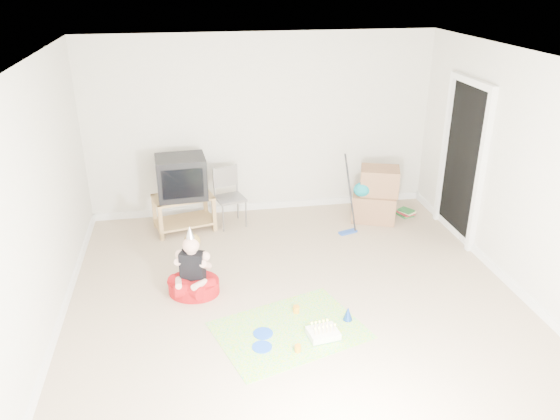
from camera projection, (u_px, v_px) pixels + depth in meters
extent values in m
plane|color=tan|center=(295.00, 297.00, 6.11)|extent=(5.00, 5.00, 0.00)
cube|color=black|center=(463.00, 163.00, 7.16)|extent=(0.02, 0.90, 2.05)
cube|color=#A57F4A|center=(183.00, 197.00, 7.51)|extent=(0.89, 0.67, 0.03)
cube|color=#A57F4A|center=(185.00, 221.00, 7.66)|extent=(0.89, 0.67, 0.03)
cube|color=#A57F4A|center=(161.00, 223.00, 7.29)|extent=(0.06, 0.06, 0.50)
cube|color=#A57F4A|center=(214.00, 214.00, 7.55)|extent=(0.06, 0.06, 0.50)
cube|color=#A57F4A|center=(154.00, 211.00, 7.66)|extent=(0.06, 0.06, 0.50)
cube|color=#A57F4A|center=(205.00, 203.00, 7.92)|extent=(0.06, 0.06, 0.50)
cube|color=black|center=(181.00, 177.00, 7.39)|extent=(0.69, 0.59, 0.57)
cube|color=gray|center=(230.00, 198.00, 7.67)|extent=(0.46, 0.45, 0.03)
cylinder|color=gray|center=(219.00, 199.00, 7.59)|extent=(0.02, 0.02, 0.85)
cylinder|color=gray|center=(241.00, 195.00, 7.73)|extent=(0.02, 0.02, 0.85)
cube|color=#916646|center=(374.00, 206.00, 7.93)|extent=(0.74, 0.66, 0.40)
cube|color=#916646|center=(380.00, 181.00, 7.79)|extent=(0.64, 0.57, 0.38)
ellipsoid|color=#0C7B8A|center=(363.00, 189.00, 7.71)|extent=(0.27, 0.19, 0.21)
cube|color=#2149A9|center=(348.00, 232.00, 7.58)|extent=(0.28, 0.17, 0.03)
cylinder|color=black|center=(350.00, 197.00, 7.37)|extent=(0.14, 0.35, 1.03)
cube|color=#246C30|center=(405.00, 214.00, 8.13)|extent=(0.24, 0.28, 0.03)
cube|color=#B0252F|center=(405.00, 213.00, 8.12)|extent=(0.24, 0.27, 0.02)
cube|color=#ECECA7|center=(406.00, 211.00, 8.11)|extent=(0.24, 0.27, 0.03)
cube|color=#246C30|center=(406.00, 209.00, 8.10)|extent=(0.24, 0.26, 0.02)
cylinder|color=#B21014|center=(194.00, 286.00, 6.16)|extent=(0.73, 0.73, 0.16)
cube|color=black|center=(192.00, 267.00, 6.06)|extent=(0.30, 0.23, 0.35)
sphere|color=beige|center=(191.00, 245.00, 5.95)|extent=(0.23, 0.23, 0.18)
cone|color=silver|center=(190.00, 232.00, 5.89)|extent=(0.10, 0.10, 0.14)
cube|color=#F33397|center=(289.00, 330.00, 5.54)|extent=(1.69, 1.43, 0.01)
cube|color=white|center=(323.00, 334.00, 5.42)|extent=(0.33, 0.28, 0.08)
cube|color=#42BA69|center=(323.00, 336.00, 5.43)|extent=(0.33, 0.28, 0.01)
cylinder|color=beige|center=(315.00, 332.00, 5.32)|extent=(0.01, 0.01, 0.07)
cylinder|color=beige|center=(319.00, 332.00, 5.33)|extent=(0.01, 0.01, 0.07)
cylinder|color=beige|center=(323.00, 331.00, 5.34)|extent=(0.01, 0.01, 0.07)
cylinder|color=beige|center=(327.00, 330.00, 5.36)|extent=(0.01, 0.01, 0.07)
cylinder|color=beige|center=(331.00, 329.00, 5.37)|extent=(0.01, 0.01, 0.07)
cylinder|color=beige|center=(335.00, 328.00, 5.38)|extent=(0.01, 0.01, 0.07)
cylinder|color=beige|center=(312.00, 327.00, 5.40)|extent=(0.01, 0.01, 0.07)
cylinder|color=beige|center=(316.00, 326.00, 5.42)|extent=(0.01, 0.01, 0.07)
cylinder|color=beige|center=(319.00, 325.00, 5.43)|extent=(0.01, 0.01, 0.07)
cylinder|color=beige|center=(323.00, 325.00, 5.44)|extent=(0.01, 0.01, 0.07)
cylinder|color=beige|center=(327.00, 324.00, 5.45)|extent=(0.01, 0.01, 0.07)
cylinder|color=blue|center=(263.00, 333.00, 5.48)|extent=(0.25, 0.25, 0.01)
cylinder|color=blue|center=(262.00, 347.00, 5.28)|extent=(0.27, 0.27, 0.01)
cylinder|color=orange|center=(296.00, 309.00, 5.81)|extent=(0.09, 0.09, 0.08)
cylinder|color=orange|center=(298.00, 348.00, 5.21)|extent=(0.09, 0.09, 0.07)
cone|color=#1741A3|center=(348.00, 313.00, 5.68)|extent=(0.11, 0.11, 0.15)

